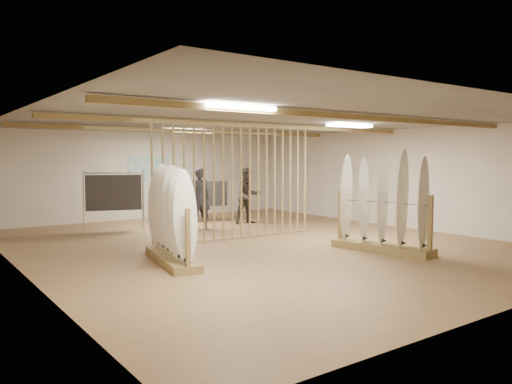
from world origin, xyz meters
TOP-DOWN VIEW (x-y plane):
  - floor at (0.00, 0.00)m, footprint 12.00×12.00m
  - ceiling at (0.00, 0.00)m, footprint 12.00×12.00m
  - wall_back at (0.00, 6.00)m, footprint 12.00×0.00m
  - wall_left at (-5.00, 0.00)m, footprint 0.00×12.00m
  - wall_right at (5.00, 0.00)m, footprint 0.00×12.00m
  - ceiling_slats at (0.00, 0.00)m, footprint 9.50×6.12m
  - light_panels at (0.00, 0.00)m, footprint 1.20×0.35m
  - bamboo_partition at (0.00, 0.80)m, footprint 4.45×0.05m
  - poster at (0.00, 5.98)m, footprint 1.40×0.03m
  - rack_left at (-2.50, -0.71)m, footprint 0.99×2.40m
  - rack_right at (1.63, -2.33)m, footprint 0.99×2.27m
  - clothing_rack_a at (-2.03, 3.66)m, footprint 1.47×0.82m
  - clothing_rack_b at (1.10, 4.07)m, footprint 1.23×0.55m
  - shopper_a at (0.09, 2.82)m, footprint 0.81×0.65m
  - shopper_b at (1.87, 3.01)m, footprint 1.06×0.91m

SIDE VIEW (x-z plane):
  - floor at x=0.00m, z-range 0.00..0.00m
  - rack_left at x=-2.50m, z-range -0.30..1.59m
  - rack_right at x=1.63m, z-range -0.33..1.76m
  - clothing_rack_b at x=1.10m, z-range 0.20..1.55m
  - shopper_b at x=1.87m, z-range 0.00..1.90m
  - shopper_a at x=0.09m, z-range 0.00..1.95m
  - clothing_rack_a at x=-2.03m, z-range 0.25..1.89m
  - bamboo_partition at x=0.00m, z-range 0.01..2.79m
  - wall_back at x=0.00m, z-range -4.60..7.40m
  - wall_left at x=-5.00m, z-range -4.60..7.40m
  - wall_right at x=5.00m, z-range -4.60..7.40m
  - poster at x=0.00m, z-range 1.15..2.05m
  - ceiling_slats at x=0.00m, z-range 2.67..2.77m
  - light_panels at x=0.00m, z-range 2.71..2.77m
  - ceiling at x=0.00m, z-range 2.80..2.80m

